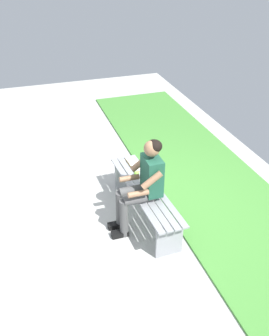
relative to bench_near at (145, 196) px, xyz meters
name	(u,v)px	position (x,y,z in m)	size (l,w,h in m)	color
ground_plane	(62,189)	(1.06, 1.00, -0.38)	(10.00, 7.00, 0.04)	#B2B2AD
grass_strip	(223,200)	(0.00, -1.23, -0.35)	(9.00, 1.77, 0.03)	#478C38
bench_near	(145,196)	(0.00, 0.00, 0.00)	(1.82, 0.47, 0.48)	gray
person_seated	(143,183)	(-0.18, 0.10, 0.35)	(0.50, 0.69, 1.28)	#1E513D
apple	(136,174)	(0.33, 0.01, 0.15)	(0.07, 0.07, 0.07)	#72B738
book_open	(134,164)	(0.64, -0.06, 0.13)	(0.42, 0.18, 0.02)	white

